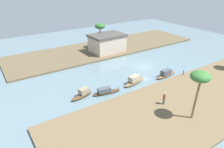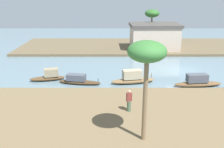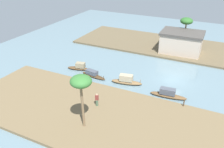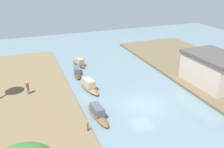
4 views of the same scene
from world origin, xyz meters
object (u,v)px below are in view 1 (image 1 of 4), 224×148
(sampan_downstream_large, at_px, (166,74))
(sampan_midstream, at_px, (134,81))
(palm_tree_right_tall, at_px, (100,27))
(sampan_with_tall_canopy, at_px, (106,91))
(person_on_near_bank, at_px, (164,99))
(riverside_building, at_px, (107,43))
(mooring_post, at_px, (183,73))
(sampan_near_left_bank, at_px, (83,94))
(palm_tree_left_near, at_px, (200,78))

(sampan_downstream_large, height_order, sampan_midstream, sampan_midstream)
(sampan_downstream_large, height_order, palm_tree_right_tall, palm_tree_right_tall)
(sampan_with_tall_canopy, height_order, person_on_near_bank, person_on_near_bank)
(palm_tree_right_tall, xyz_separation_m, riverside_building, (0.06, -2.90, -3.09))
(sampan_midstream, bearing_deg, person_on_near_bank, -107.75)
(person_on_near_bank, bearing_deg, riverside_building, -120.67)
(sampan_with_tall_canopy, relative_size, person_on_near_bank, 2.64)
(mooring_post, bearing_deg, sampan_midstream, 163.26)
(sampan_downstream_large, bearing_deg, sampan_near_left_bank, 167.82)
(sampan_midstream, bearing_deg, sampan_near_left_bank, 162.74)
(riverside_building, bearing_deg, sampan_downstream_large, -85.32)
(sampan_with_tall_canopy, distance_m, palm_tree_left_near, 13.41)
(sampan_with_tall_canopy, relative_size, riverside_building, 0.58)
(sampan_midstream, bearing_deg, sampan_downstream_large, -19.54)
(mooring_post, xyz_separation_m, riverside_building, (-4.26, 17.84, 1.56))
(sampan_midstream, distance_m, mooring_post, 9.10)
(sampan_downstream_large, height_order, sampan_with_tall_canopy, sampan_downstream_large)
(sampan_near_left_bank, bearing_deg, palm_tree_right_tall, 39.37)
(riverside_building, bearing_deg, palm_tree_left_near, -101.91)
(sampan_near_left_bank, height_order, riverside_building, riverside_building)
(sampan_near_left_bank, xyz_separation_m, sampan_midstream, (8.74, -0.91, 0.06))
(sampan_near_left_bank, height_order, palm_tree_left_near, palm_tree_left_near)
(sampan_with_tall_canopy, bearing_deg, palm_tree_left_near, -54.79)
(sampan_with_tall_canopy, distance_m, mooring_post, 14.43)
(sampan_with_tall_canopy, bearing_deg, sampan_downstream_large, 5.91)
(person_on_near_bank, height_order, palm_tree_left_near, palm_tree_left_near)
(sampan_near_left_bank, xyz_separation_m, riverside_building, (13.20, 14.31, 1.84))
(sampan_midstream, height_order, palm_tree_left_near, palm_tree_left_near)
(sampan_midstream, bearing_deg, sampan_with_tall_canopy, 170.50)
(sampan_with_tall_canopy, distance_m, riverside_building, 18.44)
(sampan_midstream, height_order, mooring_post, sampan_midstream)
(sampan_midstream, height_order, sampan_with_tall_canopy, sampan_midstream)
(palm_tree_left_near, xyz_separation_m, palm_tree_right_tall, (4.57, 29.39, -0.30))
(sampan_midstream, bearing_deg, mooring_post, -28.03)
(person_on_near_bank, xyz_separation_m, riverside_building, (5.27, 22.44, 1.18))
(sampan_downstream_large, distance_m, sampan_with_tall_canopy, 11.88)
(sampan_midstream, relative_size, sampan_with_tall_canopy, 1.05)
(sampan_near_left_bank, relative_size, riverside_building, 0.49)
(mooring_post, bearing_deg, riverside_building, 103.41)
(palm_tree_left_near, bearing_deg, person_on_near_bank, 99.00)
(palm_tree_right_tall, bearing_deg, sampan_midstream, -103.63)
(sampan_midstream, height_order, person_on_near_bank, person_on_near_bank)
(palm_tree_left_near, bearing_deg, palm_tree_right_tall, 81.16)
(mooring_post, bearing_deg, sampan_with_tall_canopy, 170.24)
(sampan_downstream_large, xyz_separation_m, mooring_post, (2.37, -1.70, 0.27))
(mooring_post, bearing_deg, person_on_near_bank, -154.26)
(sampan_downstream_large, relative_size, sampan_with_tall_canopy, 1.10)
(sampan_near_left_bank, distance_m, palm_tree_right_tall, 22.21)
(palm_tree_left_near, relative_size, palm_tree_right_tall, 1.05)
(sampan_downstream_large, relative_size, palm_tree_right_tall, 0.83)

